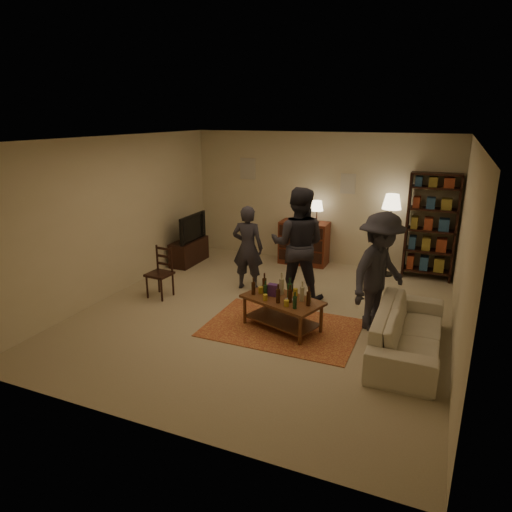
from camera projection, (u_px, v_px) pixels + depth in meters
The scene contains 13 objects.
floor at pixel (264, 314), 7.24m from camera, with size 6.00×6.00×0.00m, color #C6B793.
room_shell at pixel (289, 175), 9.57m from camera, with size 6.00×6.00×6.00m.
rug at pixel (282, 328), 6.75m from camera, with size 2.20×1.50×0.01m, color maroon.
coffee_table at pixel (282, 302), 6.64m from camera, with size 1.29×0.96×0.81m.
dining_chair at pixel (161, 270), 7.83m from camera, with size 0.41×0.41×0.89m.
tv_stand at pixel (189, 245), 9.62m from camera, with size 0.40×1.00×1.06m.
dresser at pixel (304, 242), 9.56m from camera, with size 1.00×0.50×1.36m.
bookshelf at pixel (431, 226), 8.54m from camera, with size 0.90×0.34×2.02m.
floor_lamp at pixel (392, 207), 8.61m from camera, with size 0.36×0.36×1.60m.
sofa at pixel (408, 331), 5.98m from camera, with size 2.08×0.81×0.61m, color beige.
person_left at pixel (248, 248), 8.09m from camera, with size 0.56×0.36×1.52m, color #28272E.
person_right at pixel (298, 245), 7.57m from camera, with size 0.93×0.73×1.92m, color #24232A.
person_by_sofa at pixel (379, 272), 6.49m from camera, with size 1.13×0.65×1.75m, color #2A2A32.
Camera 1 is at (2.47, -6.17, 3.02)m, focal length 32.00 mm.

